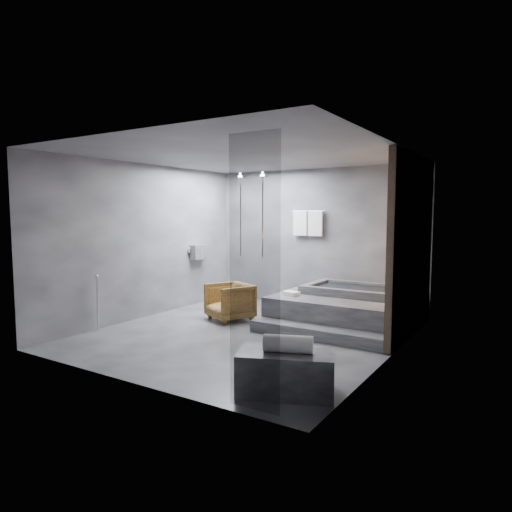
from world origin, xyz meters
The scene contains 7 objects.
room centered at (0.40, 0.24, 1.73)m, with size 5.00×5.04×2.82m.
tub_deck centered at (1.05, 1.45, 0.25)m, with size 2.20×2.00×0.50m, color #37373A.
tub_step centered at (1.05, 0.27, 0.09)m, with size 2.20×0.36×0.18m, color #37373A.
concrete_bench centered at (1.66, -1.83, 0.23)m, with size 1.01×0.56×0.46m, color #363638.
driftwood_chair centered at (-0.79, 0.58, 0.33)m, with size 0.70×0.72×0.66m, color #452D11.
rolled_towel centered at (1.69, -1.85, 0.55)m, with size 0.19×0.19×0.52m, color white.
deck_towel centered at (0.28, 0.89, 0.54)m, with size 0.26×0.19×0.07m, color white.
Camera 1 is at (3.89, -5.98, 1.92)m, focal length 32.00 mm.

